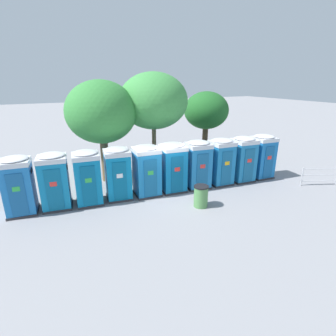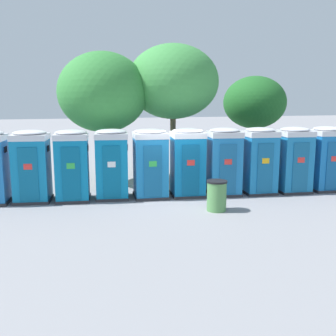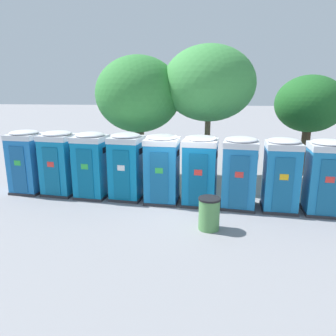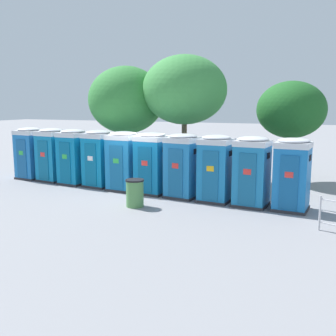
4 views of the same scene
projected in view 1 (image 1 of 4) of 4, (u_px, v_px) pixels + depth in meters
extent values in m
plane|color=gray|center=(161.00, 193.00, 13.35)|extent=(120.00, 120.00, 0.00)
cube|color=#2D2D33|center=(24.00, 211.00, 11.43)|extent=(1.30, 1.30, 0.10)
cube|color=#1C6FB9|center=(19.00, 188.00, 11.08)|extent=(1.23, 1.24, 2.10)
cube|color=#165690|center=(17.00, 195.00, 10.58)|extent=(0.62, 0.09, 1.85)
cube|color=green|center=(16.00, 189.00, 10.48)|extent=(0.28, 0.03, 0.20)
cube|color=black|center=(31.00, 170.00, 11.03)|extent=(0.06, 0.36, 0.20)
cube|color=silver|center=(14.00, 162.00, 10.71)|extent=(1.27, 1.28, 0.20)
ellipsoid|color=silver|center=(13.00, 159.00, 10.66)|extent=(1.21, 1.22, 0.18)
cube|color=#2D2D33|center=(58.00, 206.00, 11.93)|extent=(1.37, 1.35, 0.10)
cube|color=#0F79AF|center=(55.00, 183.00, 11.58)|extent=(1.31, 1.28, 2.10)
cube|color=#0C5E89|center=(54.00, 190.00, 11.08)|extent=(0.64, 0.11, 1.85)
cube|color=red|center=(53.00, 184.00, 10.97)|extent=(0.28, 0.04, 0.20)
cube|color=black|center=(67.00, 166.00, 11.52)|extent=(0.07, 0.36, 0.20)
cube|color=silver|center=(51.00, 159.00, 11.21)|extent=(1.35, 1.32, 0.20)
ellipsoid|color=silver|center=(51.00, 155.00, 11.16)|extent=(1.28, 1.26, 0.18)
cube|color=#2D2D33|center=(90.00, 202.00, 12.33)|extent=(1.29, 1.31, 0.10)
cube|color=#0B76AD|center=(88.00, 180.00, 11.98)|extent=(1.23, 1.25, 2.10)
cube|color=#085C87|center=(89.00, 186.00, 11.48)|extent=(0.62, 0.09, 1.85)
cube|color=green|center=(88.00, 180.00, 11.38)|extent=(0.28, 0.04, 0.20)
cube|color=black|center=(99.00, 163.00, 11.93)|extent=(0.06, 0.36, 0.20)
cube|color=silver|center=(85.00, 156.00, 11.61)|extent=(1.27, 1.28, 0.20)
ellipsoid|color=silver|center=(85.00, 153.00, 11.56)|extent=(1.21, 1.22, 0.18)
cube|color=#2D2D33|center=(119.00, 197.00, 12.87)|extent=(1.33, 1.34, 0.10)
cube|color=#0B7AB2|center=(118.00, 176.00, 12.52)|extent=(1.27, 1.28, 2.10)
cube|color=#085F8A|center=(120.00, 181.00, 12.02)|extent=(0.62, 0.11, 1.85)
cube|color=white|center=(120.00, 176.00, 11.91)|extent=(0.28, 0.04, 0.20)
cube|color=black|center=(129.00, 160.00, 12.46)|extent=(0.07, 0.36, 0.20)
cube|color=silver|center=(117.00, 152.00, 12.15)|extent=(1.30, 1.31, 0.20)
ellipsoid|color=silver|center=(116.00, 149.00, 12.10)|extent=(1.24, 1.25, 0.18)
cube|color=#2D2D33|center=(147.00, 193.00, 13.24)|extent=(1.30, 1.27, 0.10)
cube|color=#1976B8|center=(147.00, 173.00, 12.89)|extent=(1.24, 1.21, 2.10)
cube|color=#135C90|center=(151.00, 178.00, 12.40)|extent=(0.64, 0.07, 1.85)
cube|color=green|center=(151.00, 173.00, 12.30)|extent=(0.28, 0.03, 0.20)
cube|color=black|center=(158.00, 157.00, 12.87)|extent=(0.05, 0.36, 0.20)
cube|color=silver|center=(146.00, 150.00, 12.52)|extent=(1.27, 1.25, 0.20)
ellipsoid|color=silver|center=(146.00, 147.00, 12.47)|extent=(1.21, 1.19, 0.18)
cube|color=#2D2D33|center=(173.00, 189.00, 13.73)|extent=(1.33, 1.32, 0.10)
cube|color=#0D6FAE|center=(173.00, 169.00, 13.38)|extent=(1.27, 1.26, 2.10)
cube|color=#0A5687|center=(177.00, 175.00, 12.88)|extent=(0.63, 0.10, 1.85)
cube|color=red|center=(177.00, 169.00, 12.77)|extent=(0.28, 0.04, 0.20)
cube|color=black|center=(184.00, 155.00, 13.33)|extent=(0.06, 0.36, 0.20)
cube|color=silver|center=(173.00, 148.00, 13.00)|extent=(1.31, 1.30, 0.20)
ellipsoid|color=silver|center=(173.00, 145.00, 12.96)|extent=(1.24, 1.23, 0.18)
cube|color=#2D2D33|center=(197.00, 186.00, 14.18)|extent=(1.36, 1.35, 0.10)
cube|color=#1D76B9|center=(198.00, 167.00, 13.82)|extent=(1.29, 1.29, 2.10)
cube|color=#175C90|center=(202.00, 171.00, 13.32)|extent=(0.63, 0.12, 1.85)
cube|color=red|center=(203.00, 166.00, 13.22)|extent=(0.28, 0.05, 0.20)
cube|color=black|center=(208.00, 152.00, 13.76)|extent=(0.07, 0.36, 0.20)
cube|color=silver|center=(199.00, 145.00, 13.45)|extent=(1.33, 1.32, 0.20)
ellipsoid|color=silver|center=(199.00, 142.00, 13.40)|extent=(1.27, 1.26, 0.18)
cube|color=#2D2D33|center=(219.00, 182.00, 14.64)|extent=(1.26, 1.28, 0.10)
cube|color=#1976B5|center=(221.00, 164.00, 14.29)|extent=(1.20, 1.22, 2.10)
cube|color=#145C8D|center=(227.00, 168.00, 13.80)|extent=(0.62, 0.08, 1.85)
cube|color=yellow|center=(227.00, 163.00, 13.69)|extent=(0.28, 0.03, 0.20)
cube|color=black|center=(231.00, 150.00, 14.25)|extent=(0.05, 0.36, 0.20)
cube|color=silver|center=(222.00, 143.00, 13.92)|extent=(1.24, 1.26, 0.20)
ellipsoid|color=silver|center=(222.00, 140.00, 13.87)|extent=(1.18, 1.20, 0.18)
cube|color=#2D2D33|center=(241.00, 179.00, 15.09)|extent=(1.30, 1.30, 0.10)
cube|color=#1A75AF|center=(243.00, 161.00, 14.73)|extent=(1.24, 1.24, 2.10)
cube|color=#145B89|center=(249.00, 165.00, 14.24)|extent=(0.62, 0.09, 1.85)
cube|color=red|center=(250.00, 161.00, 14.13)|extent=(0.28, 0.03, 0.20)
cube|color=black|center=(252.00, 148.00, 14.69)|extent=(0.06, 0.36, 0.20)
cube|color=silver|center=(244.00, 141.00, 14.36)|extent=(1.27, 1.28, 0.20)
ellipsoid|color=silver|center=(245.00, 138.00, 14.31)|extent=(1.21, 1.21, 0.18)
cube|color=#2D2D33|center=(260.00, 176.00, 15.62)|extent=(1.26, 1.29, 0.10)
cube|color=#176CB6|center=(262.00, 158.00, 15.27)|extent=(1.20, 1.23, 2.10)
cube|color=#12548E|center=(269.00, 162.00, 14.78)|extent=(0.61, 0.08, 1.85)
cube|color=red|center=(270.00, 158.00, 14.67)|extent=(0.28, 0.03, 0.20)
cube|color=black|center=(271.00, 145.00, 15.23)|extent=(0.05, 0.36, 0.20)
cube|color=silver|center=(264.00, 139.00, 14.90)|extent=(1.24, 1.26, 0.20)
ellipsoid|color=silver|center=(264.00, 136.00, 14.85)|extent=(1.18, 1.20, 0.18)
cylinder|color=brown|center=(154.00, 145.00, 15.91)|extent=(0.25, 0.25, 3.45)
ellipsoid|color=#3D8C42|center=(153.00, 101.00, 15.07)|extent=(3.97, 3.97, 3.22)
cylinder|color=brown|center=(105.00, 155.00, 14.64)|extent=(0.43, 0.43, 2.96)
ellipsoid|color=#337F38|center=(101.00, 112.00, 13.87)|extent=(3.74, 3.74, 3.32)
cylinder|color=#4C3826|center=(205.00, 139.00, 19.26)|extent=(0.40, 0.40, 2.70)
ellipsoid|color=#1E5B23|center=(206.00, 110.00, 18.60)|extent=(3.16, 3.16, 2.63)
cylinder|color=#518C4C|center=(201.00, 197.00, 11.87)|extent=(0.63, 0.63, 0.94)
cylinder|color=black|center=(201.00, 187.00, 11.70)|extent=(0.67, 0.67, 0.06)
cylinder|color=#B7B7BC|center=(302.00, 177.00, 14.17)|extent=(0.06, 0.06, 1.05)
cylinder|color=#B7B7BC|center=(321.00, 169.00, 14.09)|extent=(1.86, 0.81, 0.04)
cylinder|color=#B7B7BC|center=(320.00, 175.00, 14.20)|extent=(1.86, 0.81, 0.04)
cylinder|color=#B7B7BC|center=(319.00, 181.00, 14.32)|extent=(1.86, 0.81, 0.04)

